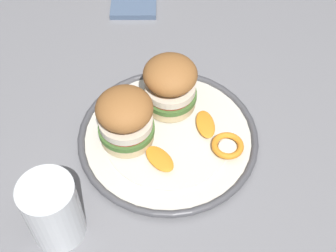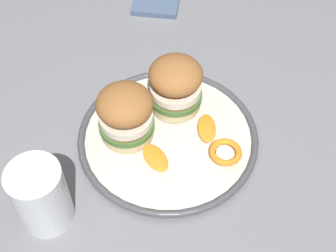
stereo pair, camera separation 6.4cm
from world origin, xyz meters
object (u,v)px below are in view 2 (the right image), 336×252
Objects in this scene: drinking_glass at (42,199)px; dinner_plate at (168,137)px; sandwich_half_left at (125,114)px; sandwich_half_right at (176,84)px; dining_table at (181,202)px.

dinner_plate is at bearing -58.23° from drinking_glass.
sandwich_half_left and sandwich_half_right have the same top height.
sandwich_half_right is at bearing -49.16° from drinking_glass.
sandwich_half_left is at bearing 121.94° from sandwich_half_right.
dinner_plate is at bearing -99.11° from sandwich_half_left.
sandwich_half_left reaches higher than dining_table.
dining_table is 12.54× the size of drinking_glass.
dinner_plate is (0.07, 0.01, 0.10)m from dining_table.
drinking_glass reaches higher than dining_table.
drinking_glass is at bearing 135.80° from sandwich_half_left.
sandwich_half_left is 1.07× the size of drinking_glass.
dinner_plate is 2.55× the size of sandwich_half_right.
dining_table is at bearing 177.84° from sandwich_half_right.
dining_table is at bearing -77.08° from drinking_glass.
sandwich_half_right reaches higher than dining_table.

